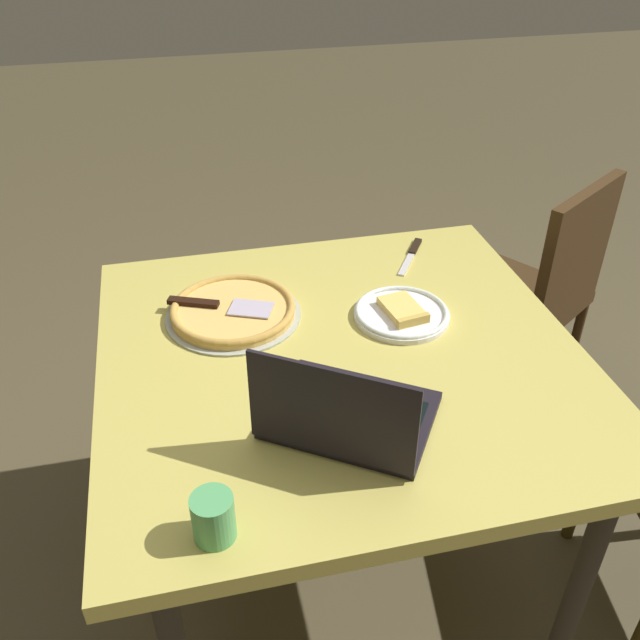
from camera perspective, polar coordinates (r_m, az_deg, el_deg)
The scene contains 8 objects.
ground_plane at distance 2.12m, azimuth 1.43°, elevation -19.51°, with size 12.00×12.00×0.00m, color #4C422C.
dining_table at distance 1.61m, azimuth 1.79°, elevation -4.78°, with size 1.09×1.06×0.77m.
laptop at distance 1.34m, azimuth 2.14°, elevation -7.79°, with size 0.40×0.38×0.22m.
pizza_plate at distance 1.68m, azimuth 6.81°, elevation 0.58°, with size 0.23×0.23×0.04m.
pizza_tray at distance 1.68m, azimuth -7.24°, elevation 0.80°, with size 0.33×0.33×0.04m.
table_knife at distance 1.95m, azimuth 7.63°, elevation 5.52°, with size 0.13×0.19×0.01m.
drink_cup at distance 1.18m, azimuth -8.84°, elevation -15.85°, with size 0.07×0.07×0.09m.
chair_far at distance 2.39m, azimuth 17.19°, elevation 2.49°, with size 0.59×0.59×0.90m.
Camera 1 is at (0.33, 1.20, 1.72)m, focal length 38.57 mm.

